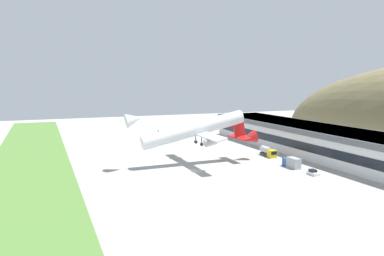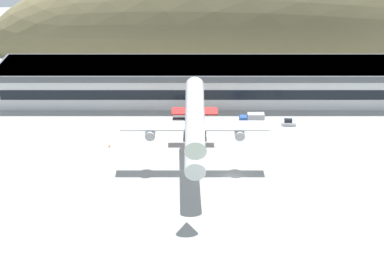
% 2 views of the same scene
% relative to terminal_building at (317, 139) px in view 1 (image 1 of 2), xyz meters
% --- Properties ---
extents(ground_plane, '(347.93, 347.93, 0.00)m').
position_rel_terminal_building_xyz_m(ground_plane, '(6.78, -51.90, -5.82)').
color(ground_plane, '#9E9E99').
extents(grass_strip_foreground, '(313.14, 24.51, 0.08)m').
position_rel_terminal_building_xyz_m(grass_strip_foreground, '(6.78, -96.70, -5.78)').
color(grass_strip_foreground, '#4C7533').
rests_on(grass_strip_foreground, ground_plane).
extents(terminal_building, '(119.63, 22.17, 10.28)m').
position_rel_terminal_building_xyz_m(terminal_building, '(0.00, 0.00, 0.00)').
color(terminal_building, silver).
rests_on(terminal_building, ground_plane).
extents(cargo_airplane, '(34.00, 45.13, 13.41)m').
position_rel_terminal_building_xyz_m(cargo_airplane, '(-1.80, -46.72, 5.28)').
color(cargo_airplane, silver).
extents(service_car_0, '(3.93, 2.07, 1.62)m').
position_rel_terminal_building_xyz_m(service_car_0, '(23.64, -21.21, -5.15)').
color(service_car_0, silver).
rests_on(service_car_0, ground_plane).
extents(fuel_truck, '(6.75, 2.34, 3.27)m').
position_rel_terminal_building_xyz_m(fuel_truck, '(13.80, -21.19, -4.28)').
color(fuel_truck, '#264C99').
rests_on(fuel_truck, ground_plane).
extents(box_truck, '(8.00, 2.81, 3.32)m').
position_rel_terminal_building_xyz_m(box_truck, '(-3.89, -18.27, -4.25)').
color(box_truck, gold).
rests_on(box_truck, ground_plane).
extents(traffic_cone_0, '(0.52, 0.52, 0.58)m').
position_rel_terminal_building_xyz_m(traffic_cone_0, '(-23.15, -35.39, -5.54)').
color(traffic_cone_0, orange).
rests_on(traffic_cone_0, ground_plane).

